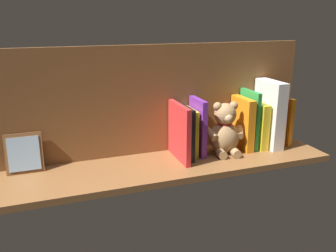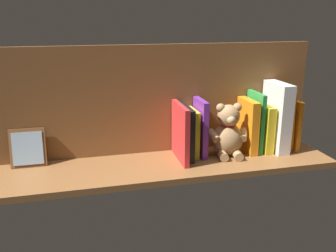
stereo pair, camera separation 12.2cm
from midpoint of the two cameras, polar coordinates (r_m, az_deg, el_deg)
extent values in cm
cube|color=brown|center=(127.29, -2.77, -6.22)|extent=(116.30, 28.09, 2.20)
cube|color=brown|center=(131.57, -4.41, 4.11)|extent=(116.30, 1.50, 39.57)
cube|color=orange|center=(148.85, 15.33, 0.93)|extent=(1.65, 12.25, 18.70)
cube|color=orange|center=(147.07, 14.34, 1.76)|extent=(3.39, 11.08, 23.42)
cube|color=white|center=(142.65, 13.35, 1.84)|extent=(4.70, 15.14, 25.65)
cube|color=yellow|center=(142.13, 11.41, 0.21)|extent=(3.17, 13.27, 17.52)
cube|color=green|center=(140.21, 10.27, 1.03)|extent=(1.58, 12.52, 22.19)
cube|color=orange|center=(138.77, 9.20, 0.40)|extent=(3.31, 13.22, 19.80)
ellipsoid|color=tan|center=(134.26, 6.28, -1.84)|extent=(12.51, 11.51, 11.78)
sphere|color=tan|center=(131.64, 6.41, 1.83)|extent=(8.10, 8.10, 8.10)
sphere|color=tan|center=(131.83, 7.71, 3.17)|extent=(3.13, 3.13, 3.13)
sphere|color=tan|center=(129.99, 5.18, 3.06)|extent=(3.13, 3.13, 3.13)
sphere|color=tan|center=(128.66, 6.86, 1.17)|extent=(3.13, 3.13, 3.13)
cylinder|color=tan|center=(134.07, 8.78, -1.04)|extent=(5.17, 6.41, 4.36)
cylinder|color=tan|center=(130.71, 4.17, -1.36)|extent=(3.89, 6.23, 4.36)
cylinder|color=tan|center=(132.12, 7.98, -4.23)|extent=(3.73, 4.82, 3.13)
cylinder|color=tan|center=(130.51, 5.77, -4.42)|extent=(3.73, 4.82, 3.13)
torus|color=red|center=(132.53, 6.36, 0.49)|extent=(6.09, 6.09, 0.92)
cube|color=purple|center=(131.45, 2.07, -0.13)|extent=(2.03, 12.21, 20.67)
cube|color=yellow|center=(131.40, 0.87, -0.94)|extent=(1.95, 11.36, 17.13)
cube|color=black|center=(128.91, -0.07, -0.93)|extent=(2.10, 14.33, 18.70)
cube|color=red|center=(126.37, -0.98, -1.00)|extent=(1.72, 17.63, 19.98)
cube|color=brown|center=(128.41, -24.35, -3.98)|extent=(11.64, 3.93, 13.10)
cube|color=#99B7D1|center=(127.74, -24.37, -4.09)|extent=(9.78, 2.67, 10.87)
camera|label=1|loc=(0.06, -92.86, -0.88)|focal=38.65mm
camera|label=2|loc=(0.06, 87.14, 0.88)|focal=38.65mm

